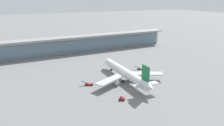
{
  "coord_description": "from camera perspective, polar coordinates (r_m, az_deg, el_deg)",
  "views": [
    {
      "loc": [
        -63.06,
        -111.03,
        49.48
      ],
      "look_at": [
        0.0,
        11.73,
        7.24
      ],
      "focal_mm": 34.59,
      "sensor_mm": 36.0,
      "label": 1
    }
  ],
  "objects": [
    {
      "name": "airliner_on_stand",
      "position": [
        132.27,
        3.69,
        -2.69
      ],
      "size": [
        45.48,
        59.1,
        15.75
      ],
      "color": "white",
      "rests_on": "ground"
    },
    {
      "name": "service_truck_near_nose_olive",
      "position": [
        154.84,
        7.54,
        -1.46
      ],
      "size": [
        6.47,
        4.79,
        2.7
      ],
      "color": "olive",
      "rests_on": "ground"
    },
    {
      "name": "service_truck_mid_apron_red",
      "position": [
        127.51,
        -6.17,
        -5.53
      ],
      "size": [
        6.72,
        4.15,
        2.7
      ],
      "color": "#B21E1E",
      "rests_on": "ground"
    },
    {
      "name": "terminal_building",
      "position": [
        205.3,
        -8.76,
        5.12
      ],
      "size": [
        183.6,
        12.8,
        15.2
      ],
      "color": "beige",
      "rests_on": "ground"
    },
    {
      "name": "ground_plane",
      "position": [
        136.94,
        2.25,
        -4.18
      ],
      "size": [
        1200.0,
        1200.0,
        0.0
      ],
      "primitive_type": "plane",
      "color": "slate"
    },
    {
      "name": "service_truck_under_wing_red",
      "position": [
        109.39,
        2.62,
        -9.38
      ],
      "size": [
        3.32,
        3.02,
        2.05
      ],
      "color": "#B21E1E",
      "rests_on": "ground"
    }
  ]
}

